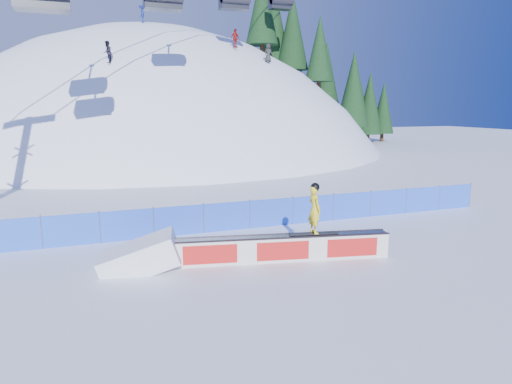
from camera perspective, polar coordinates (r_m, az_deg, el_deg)
name	(u,v)px	position (r m, az deg, el deg)	size (l,w,h in m)	color
ground	(322,258)	(15.86, 8.22, -8.21)	(160.00, 160.00, 0.00)	white
snow_hill	(158,292)	(60.22, -12.19, -12.10)	(64.00, 64.00, 64.00)	white
treeline	(333,69)	(61.17, 9.66, 14.89)	(21.15, 12.36, 20.39)	black
safety_fence	(272,213)	(19.60, 1.96, -2.60)	(22.05, 0.05, 1.30)	blue
rail_box	(281,248)	(15.37, 3.21, -7.03)	(7.32, 1.97, 0.88)	silver
snow_ramp	(141,268)	(15.27, -14.18, -9.20)	(2.40, 1.60, 0.90)	white
snowboarder	(315,209)	(15.30, 7.33, -2.12)	(1.70, 0.63, 1.75)	black
distant_skiers	(181,35)	(44.03, -9.32, 18.75)	(15.32, 11.60, 6.57)	black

